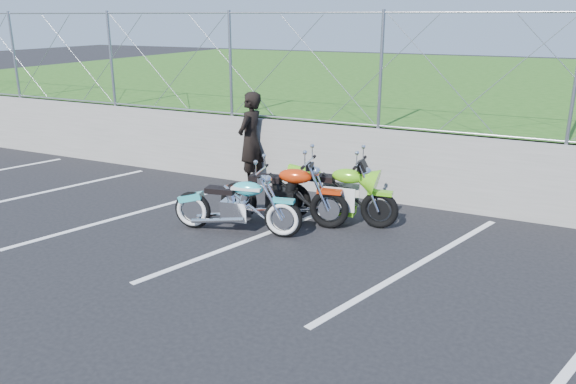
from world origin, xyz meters
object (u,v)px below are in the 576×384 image
at_px(sportbike_green, 337,196).
at_px(person_standing, 251,140).
at_px(cruiser_turquoise, 238,207).
at_px(naked_orange, 285,197).

xyz_separation_m(sportbike_green, person_standing, (-2.25, 1.19, 0.47)).
height_order(cruiser_turquoise, person_standing, person_standing).
height_order(naked_orange, person_standing, person_standing).
bearing_deg(person_standing, sportbike_green, 61.27).
xyz_separation_m(cruiser_turquoise, sportbike_green, (1.20, 1.06, 0.04)).
relative_size(sportbike_green, person_standing, 1.10).
relative_size(naked_orange, sportbike_green, 1.05).
xyz_separation_m(cruiser_turquoise, naked_orange, (0.46, 0.67, 0.04)).
distance_m(cruiser_turquoise, naked_orange, 0.81).
distance_m(naked_orange, person_standing, 2.23).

